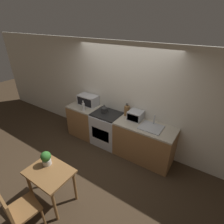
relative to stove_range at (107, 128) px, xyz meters
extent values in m
plane|color=#3D2D1E|center=(0.28, -0.67, -0.45)|extent=(16.00, 16.00, 0.00)
cube|color=silver|center=(0.28, 0.34, 0.85)|extent=(10.00, 0.06, 2.60)
cube|color=olive|center=(-0.77, 0.00, -0.02)|extent=(0.82, 0.62, 0.86)
cube|color=#B7AD99|center=(-0.77, 0.00, 0.43)|extent=(0.82, 0.62, 0.04)
cube|color=olive|center=(1.05, 0.00, -0.02)|extent=(1.37, 0.62, 0.86)
cube|color=#B7AD99|center=(1.05, 0.00, 0.43)|extent=(1.37, 0.62, 0.04)
cube|color=silver|center=(0.00, 0.00, -0.02)|extent=(0.73, 0.62, 0.86)
cube|color=black|center=(0.00, 0.00, 0.43)|extent=(0.70, 0.57, 0.04)
cube|color=black|center=(0.00, -0.30, -0.02)|extent=(0.52, 0.02, 0.32)
cylinder|color=#2D2D2D|center=(-0.10, 0.02, 0.52)|extent=(0.16, 0.16, 0.13)
cone|color=#2D2D2D|center=(-0.10, 0.02, 0.61)|extent=(0.15, 0.15, 0.06)
sphere|color=black|center=(-0.10, 0.02, 0.65)|extent=(0.03, 0.03, 0.03)
cube|color=silver|center=(-0.72, 0.13, 0.59)|extent=(0.55, 0.32, 0.28)
cube|color=black|center=(-0.72, -0.02, 0.59)|extent=(0.48, 0.01, 0.22)
cylinder|color=silver|center=(-0.59, -0.21, 0.55)|extent=(0.08, 0.08, 0.20)
cylinder|color=silver|center=(-0.59, -0.21, 0.70)|extent=(0.03, 0.03, 0.08)
cube|color=brown|center=(0.46, 0.19, 0.58)|extent=(0.10, 0.10, 0.26)
cylinder|color=black|center=(0.44, 0.19, 0.75)|extent=(0.01, 0.01, 0.07)
cylinder|color=black|center=(0.46, 0.19, 0.75)|extent=(0.01, 0.01, 0.07)
cylinder|color=black|center=(0.49, 0.19, 0.75)|extent=(0.01, 0.01, 0.07)
cube|color=#ADAFB5|center=(0.73, 0.14, 0.56)|extent=(0.32, 0.30, 0.21)
cube|color=black|center=(0.73, 0.00, 0.56)|extent=(0.29, 0.01, 0.17)
cube|color=#ADAFB5|center=(1.18, 0.00, 0.46)|extent=(0.49, 0.42, 0.02)
cylinder|color=#ADAFB5|center=(1.18, 0.15, 0.58)|extent=(0.03, 0.03, 0.22)
cube|color=brown|center=(0.17, -1.96, 0.26)|extent=(0.77, 0.58, 0.04)
cylinder|color=brown|center=(-0.15, -2.19, -0.10)|extent=(0.05, 0.05, 0.69)
cylinder|color=brown|center=(0.50, -2.19, -0.10)|extent=(0.05, 0.05, 0.69)
cylinder|color=brown|center=(-0.15, -1.73, -0.10)|extent=(0.05, 0.05, 0.69)
cylinder|color=brown|center=(0.50, -1.73, -0.10)|extent=(0.05, 0.05, 0.69)
cube|color=brown|center=(0.19, -2.52, -0.02)|extent=(0.49, 0.49, 0.04)
cylinder|color=brown|center=(0.04, -2.31, -0.23)|extent=(0.04, 0.04, 0.43)
cylinder|color=brown|center=(0.40, -2.36, -0.23)|extent=(0.04, 0.04, 0.43)
cylinder|color=brown|center=(-0.02, -2.67, -0.23)|extent=(0.04, 0.04, 0.43)
cube|color=brown|center=(0.16, -2.71, 0.22)|extent=(0.41, 0.10, 0.42)
cylinder|color=beige|center=(0.01, -1.86, 0.33)|extent=(0.15, 0.15, 0.10)
sphere|color=#2D6B28|center=(0.01, -1.86, 0.46)|extent=(0.18, 0.18, 0.18)
camera|label=1|loc=(2.24, -3.14, 2.56)|focal=28.00mm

